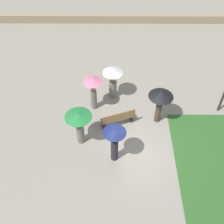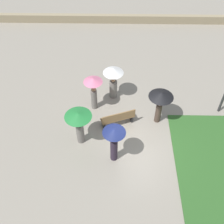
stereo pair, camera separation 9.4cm
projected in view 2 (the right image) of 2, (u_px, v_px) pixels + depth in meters
The scene contains 8 objects.
ground_plane at pixel (135, 142), 12.88m from camera, with size 90.00×90.00×0.00m, color gray.
parapet_wall at pixel (129, 19), 19.96m from camera, with size 45.00×0.35×0.57m.
park_bench at pixel (118, 118), 13.25m from camera, with size 1.66×0.94×0.90m.
crowd_person_black at pixel (161, 99), 12.68m from camera, with size 1.14×1.14×1.87m.
crowd_person_navy at pixel (114, 139), 11.28m from camera, with size 0.95×0.95×1.97m.
crowd_person_green at pixel (79, 121), 11.95m from camera, with size 1.17×1.17×1.85m.
crowd_person_pink at pixel (93, 88), 13.41m from camera, with size 0.91×0.91×1.92m.
crowd_person_white at pixel (113, 78), 14.01m from camera, with size 1.03×1.03×1.87m.
Camera 2 is at (0.91, 7.80, 10.35)m, focal length 45.00 mm.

